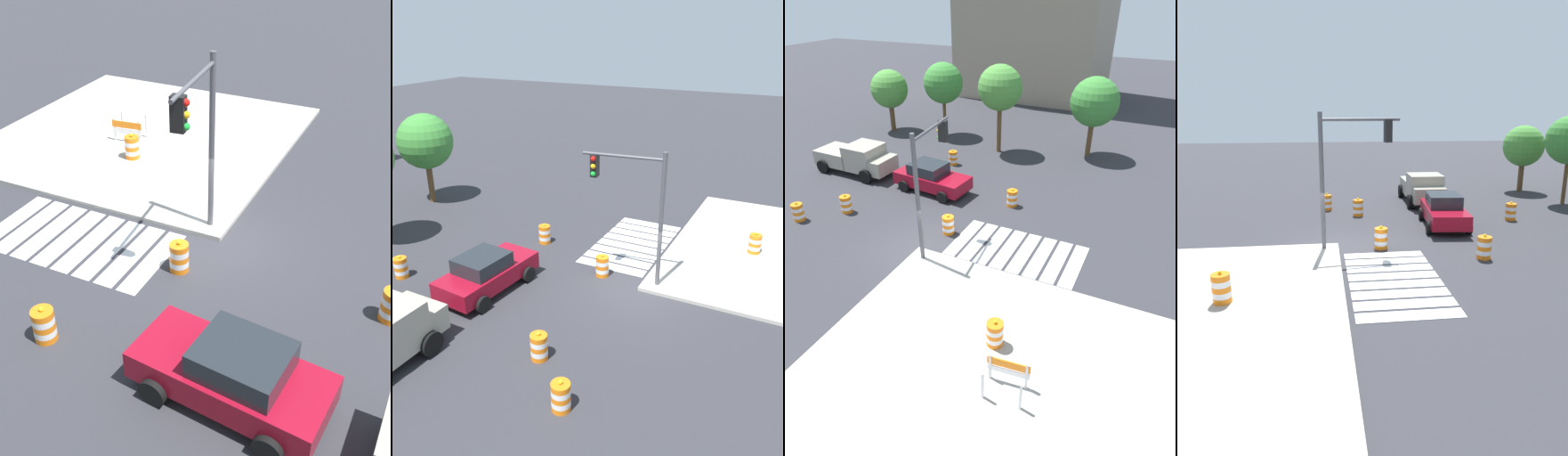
% 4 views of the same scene
% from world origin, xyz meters
% --- Properties ---
extents(ground_plane, '(120.00, 120.00, 0.00)m').
position_xyz_m(ground_plane, '(0.00, 0.00, 0.00)').
color(ground_plane, '#2D2D33').
extents(sidewalk_corner, '(12.00, 12.00, 0.15)m').
position_xyz_m(sidewalk_corner, '(6.00, -6.00, 0.07)').
color(sidewalk_corner, '#ADA89E').
rests_on(sidewalk_corner, ground).
extents(crosswalk_stripes, '(5.85, 3.20, 0.02)m').
position_xyz_m(crosswalk_stripes, '(4.00, 1.80, 0.01)').
color(crosswalk_stripes, silver).
rests_on(crosswalk_stripes, ground).
extents(sports_car, '(4.46, 2.46, 1.63)m').
position_xyz_m(sports_car, '(-2.62, 5.47, 0.81)').
color(sports_car, maroon).
rests_on(sports_car, ground).
extents(traffic_barrel_median_near, '(0.56, 0.56, 1.02)m').
position_xyz_m(traffic_barrel_median_near, '(0.50, 1.81, 0.45)').
color(traffic_barrel_median_near, orange).
rests_on(traffic_barrel_median_near, ground).
extents(traffic_barrel_far_curb, '(0.56, 0.56, 1.02)m').
position_xyz_m(traffic_barrel_far_curb, '(2.22, 5.71, 0.45)').
color(traffic_barrel_far_curb, orange).
rests_on(traffic_barrel_far_curb, ground).
extents(traffic_barrel_on_sidewalk, '(0.56, 0.56, 1.02)m').
position_xyz_m(traffic_barrel_on_sidewalk, '(5.34, -3.70, 0.60)').
color(traffic_barrel_on_sidewalk, orange).
rests_on(traffic_barrel_on_sidewalk, sidewalk_corner).
extents(construction_barricade, '(1.31, 0.91, 1.00)m').
position_xyz_m(construction_barricade, '(6.32, -5.06, 0.72)').
color(construction_barricade, silver).
rests_on(construction_barricade, sidewalk_corner).
extents(traffic_light_pole, '(0.68, 3.28, 5.50)m').
position_xyz_m(traffic_light_pole, '(0.46, 0.53, 3.91)').
color(traffic_light_pole, '#4C4C51').
rests_on(traffic_light_pole, sidewalk_corner).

